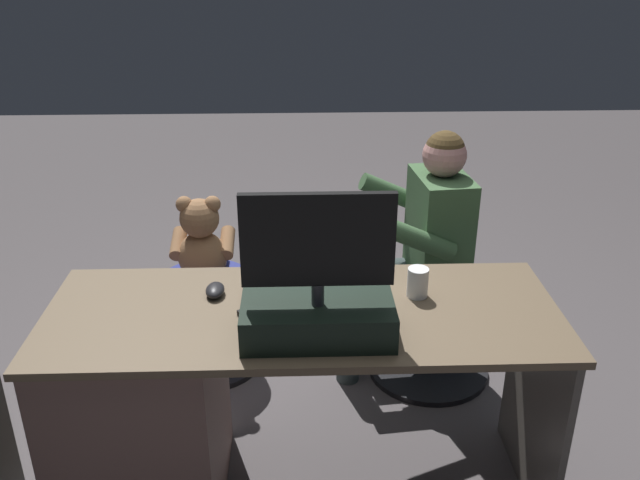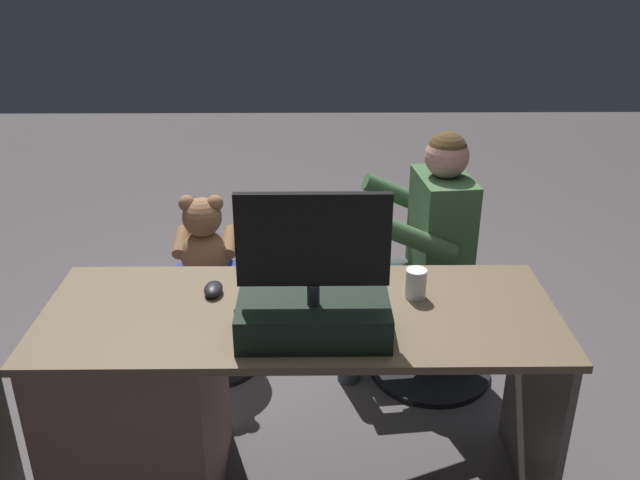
{
  "view_description": "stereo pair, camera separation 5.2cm",
  "coord_description": "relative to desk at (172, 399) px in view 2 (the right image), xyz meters",
  "views": [
    {
      "loc": [
        0.01,
        2.18,
        1.79
      ],
      "look_at": [
        -0.07,
        -0.01,
        0.78
      ],
      "focal_mm": 37.9,
      "sensor_mm": 36.0,
      "label": 1
    },
    {
      "loc": [
        -0.04,
        2.18,
        1.79
      ],
      "look_at": [
        -0.07,
        -0.01,
        0.78
      ],
      "focal_mm": 37.9,
      "sensor_mm": 36.0,
      "label": 2
    }
  ],
  "objects": [
    {
      "name": "cup",
      "position": [
        -0.79,
        -0.08,
        0.38
      ],
      "size": [
        0.07,
        0.07,
        0.1
      ],
      "primitive_type": "cylinder",
      "color": "white",
      "rests_on": "desk"
    },
    {
      "name": "tv_remote",
      "position": [
        -0.28,
        0.07,
        0.34
      ],
      "size": [
        0.12,
        0.15,
        0.02
      ],
      "primitive_type": "cube",
      "rotation": [
        0.0,
        0.0,
        0.58
      ],
      "color": "black",
      "rests_on": "desk"
    },
    {
      "name": "keyboard",
      "position": [
        -0.44,
        -0.08,
        0.34
      ],
      "size": [
        0.42,
        0.14,
        0.02
      ],
      "primitive_type": "cube",
      "color": "black",
      "rests_on": "desk"
    },
    {
      "name": "computer_mouse",
      "position": [
        -0.15,
        -0.11,
        0.35
      ],
      "size": [
        0.06,
        0.1,
        0.04
      ],
      "primitive_type": "ellipsoid",
      "color": "black",
      "rests_on": "desk"
    },
    {
      "name": "person",
      "position": [
        -0.9,
        -0.68,
        0.25
      ],
      "size": [
        0.53,
        0.51,
        1.1
      ],
      "color": "#42653E",
      "rests_on": "ground_plane"
    },
    {
      "name": "ground_plane",
      "position": [
        -0.43,
        -0.37,
        -0.38
      ],
      "size": [
        10.0,
        10.0,
        0.0
      ],
      "primitive_type": "plane",
      "color": "#514B4C"
    },
    {
      "name": "office_chair_teddy",
      "position": [
        -0.01,
        -0.77,
        -0.13
      ],
      "size": [
        0.47,
        0.47,
        0.43
      ],
      "color": "black",
      "rests_on": "ground_plane"
    },
    {
      "name": "teddy_bear",
      "position": [
        -0.01,
        -0.79,
        0.21
      ],
      "size": [
        0.27,
        0.27,
        0.38
      ],
      "color": "#9B6D48",
      "rests_on": "office_chair_teddy"
    },
    {
      "name": "desk",
      "position": [
        0.0,
        0.0,
        0.0
      ],
      "size": [
        1.6,
        0.61,
        0.72
      ],
      "color": "brown",
      "rests_on": "ground_plane"
    },
    {
      "name": "visitor_chair",
      "position": [
        -0.98,
        -0.68,
        -0.15
      ],
      "size": [
        0.53,
        0.53,
        0.43
      ],
      "color": "black",
      "rests_on": "ground_plane"
    },
    {
      "name": "monitor",
      "position": [
        -0.47,
        0.15,
        0.45
      ],
      "size": [
        0.44,
        0.21,
        0.44
      ],
      "color": "black",
      "rests_on": "desk"
    }
  ]
}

